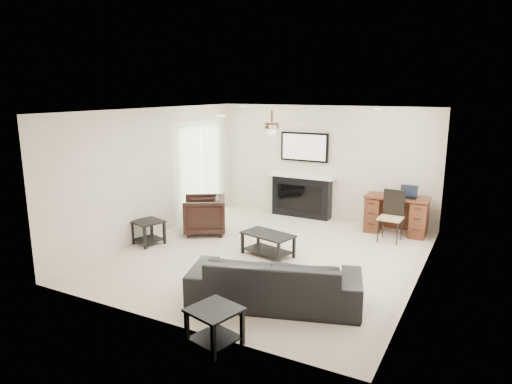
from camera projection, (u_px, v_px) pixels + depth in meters
room_shell at (281, 160)px, 7.63m from camera, size 5.50×5.54×2.52m
sofa at (275, 280)px, 6.11m from camera, size 2.45×1.54×0.67m
armchair at (204, 215)px, 9.14m from camera, size 1.13×1.12×0.75m
coffee_table at (268, 245)px, 7.93m from camera, size 0.99×0.70×0.40m
end_table_near at (215, 327)px, 5.13m from camera, size 0.63×0.63×0.45m
end_table_left at (148, 232)px, 8.52m from camera, size 0.62×0.62×0.45m
fireplace_unit at (302, 175)px, 10.24m from camera, size 1.52×0.34×1.91m
desk at (396, 215)px, 9.13m from camera, size 1.22×0.56×0.76m
desk_chair at (391, 217)px, 8.64m from camera, size 0.43×0.45×0.97m
laptop at (408, 192)px, 8.92m from camera, size 0.33×0.24×0.23m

